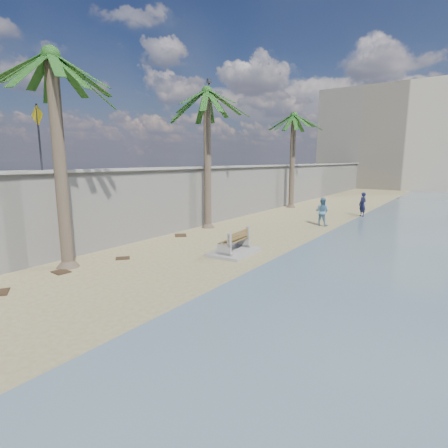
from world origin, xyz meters
The scene contains 15 objects.
ground_plane centered at (0.00, 0.00, 0.00)m, with size 140.00×140.00×0.00m, color #95875B.
seawall centered at (-5.20, 20.00, 1.75)m, with size 0.45×70.00×3.50m, color gray.
wall_cap centered at (-5.20, 20.00, 3.55)m, with size 0.80×70.00×0.12m, color gray.
end_building centered at (-2.00, 52.00, 7.00)m, with size 18.00×12.00×14.00m, color #B7AA93.
bench_far centered at (0.16, 6.82, 0.42)m, with size 1.76×2.43×0.97m.
palm_front centered at (-3.91, 1.58, 7.40)m, with size 5.00×5.00×8.42m.
palm_mid centered at (-4.39, 10.87, 7.69)m, with size 5.00×5.00×8.70m.
palm_back centered at (-4.15, 22.18, 7.47)m, with size 5.00×5.00×8.49m.
pedestrian_sign centered at (-5.00, 1.50, 5.15)m, with size 0.78×0.07×2.40m.
streetlight centered at (-5.10, 12.00, 6.64)m, with size 0.28×0.28×5.12m.
person_a centered at (2.10, 20.55, 0.99)m, with size 0.72×0.49×1.99m, color #131535.
person_b centered at (0.95, 15.46, 0.96)m, with size 0.92×0.71×1.91m, color teal.
debris_b centered at (-3.52, 1.06, 0.01)m, with size 0.61×0.49×0.03m, color #382616.
debris_c centered at (-4.20, 8.21, 0.01)m, with size 0.76×0.61×0.03m, color #382616.
debris_d centered at (-3.14, 3.51, 0.01)m, with size 0.56×0.45×0.03m, color #382616.
Camera 1 is at (8.23, -5.43, 3.98)m, focal length 28.00 mm.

